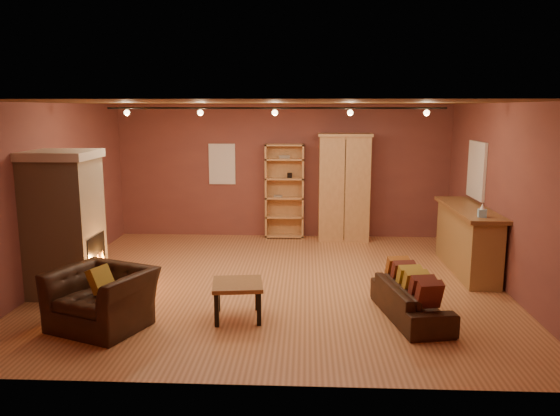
# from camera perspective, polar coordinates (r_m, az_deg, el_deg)

# --- Properties ---
(floor) EXTENTS (7.00, 7.00, 0.00)m
(floor) POSITION_cam_1_polar(r_m,az_deg,el_deg) (8.70, -0.59, -7.80)
(floor) COLOR #A6653B
(floor) RESTS_ON ground
(ceiling) EXTENTS (7.00, 7.00, 0.00)m
(ceiling) POSITION_cam_1_polar(r_m,az_deg,el_deg) (8.27, -0.63, 10.96)
(ceiling) COLOR brown
(ceiling) RESTS_ON back_wall
(back_wall) EXTENTS (7.00, 0.02, 2.80)m
(back_wall) POSITION_cam_1_polar(r_m,az_deg,el_deg) (11.59, 0.33, 3.86)
(back_wall) COLOR brown
(back_wall) RESTS_ON floor
(left_wall) EXTENTS (0.02, 6.50, 2.80)m
(left_wall) POSITION_cam_1_polar(r_m,az_deg,el_deg) (9.26, -22.78, 1.39)
(left_wall) COLOR brown
(left_wall) RESTS_ON floor
(right_wall) EXTENTS (0.02, 6.50, 2.80)m
(right_wall) POSITION_cam_1_polar(r_m,az_deg,el_deg) (8.89, 22.55, 1.06)
(right_wall) COLOR brown
(right_wall) RESTS_ON floor
(fireplace) EXTENTS (1.01, 0.98, 2.12)m
(fireplace) POSITION_cam_1_polar(r_m,az_deg,el_deg) (8.59, -21.56, -1.47)
(fireplace) COLOR tan
(fireplace) RESTS_ON floor
(back_window) EXTENTS (0.56, 0.04, 0.86)m
(back_window) POSITION_cam_1_polar(r_m,az_deg,el_deg) (11.68, -6.07, 4.59)
(back_window) COLOR white
(back_window) RESTS_ON back_wall
(bookcase) EXTENTS (0.81, 0.32, 1.99)m
(bookcase) POSITION_cam_1_polar(r_m,az_deg,el_deg) (11.54, 0.48, 1.87)
(bookcase) COLOR tan
(bookcase) RESTS_ON floor
(armoire) EXTENTS (1.09, 0.62, 2.21)m
(armoire) POSITION_cam_1_polar(r_m,az_deg,el_deg) (11.37, 6.69, 2.19)
(armoire) COLOR tan
(armoire) RESTS_ON floor
(bar_counter) EXTENTS (0.61, 2.29, 1.10)m
(bar_counter) POSITION_cam_1_polar(r_m,az_deg,el_deg) (9.69, 18.97, -3.07)
(bar_counter) COLOR #A7824D
(bar_counter) RESTS_ON floor
(tissue_box) EXTENTS (0.12, 0.12, 0.21)m
(tissue_box) POSITION_cam_1_polar(r_m,az_deg,el_deg) (8.77, 20.38, -0.33)
(tissue_box) COLOR #95CDEE
(tissue_box) RESTS_ON bar_counter
(right_window) EXTENTS (0.05, 0.90, 1.00)m
(right_window) POSITION_cam_1_polar(r_m,az_deg,el_deg) (10.16, 19.86, 3.74)
(right_window) COLOR white
(right_window) RESTS_ON right_wall
(loveseat) EXTENTS (0.74, 1.62, 0.69)m
(loveseat) POSITION_cam_1_polar(r_m,az_deg,el_deg) (7.41, 13.56, -8.66)
(loveseat) COLOR black
(loveseat) RESTS_ON floor
(armchair) EXTENTS (1.33, 1.11, 0.99)m
(armchair) POSITION_cam_1_polar(r_m,az_deg,el_deg) (7.23, -18.17, -8.02)
(armchair) COLOR black
(armchair) RESTS_ON floor
(coffee_table) EXTENTS (0.72, 0.72, 0.49)m
(coffee_table) POSITION_cam_1_polar(r_m,az_deg,el_deg) (7.19, -4.45, -8.31)
(coffee_table) COLOR #8E5E33
(coffee_table) RESTS_ON floor
(track_rail) EXTENTS (5.20, 0.09, 0.13)m
(track_rail) POSITION_cam_1_polar(r_m,az_deg,el_deg) (8.47, -0.55, 10.20)
(track_rail) COLOR black
(track_rail) RESTS_ON ceiling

